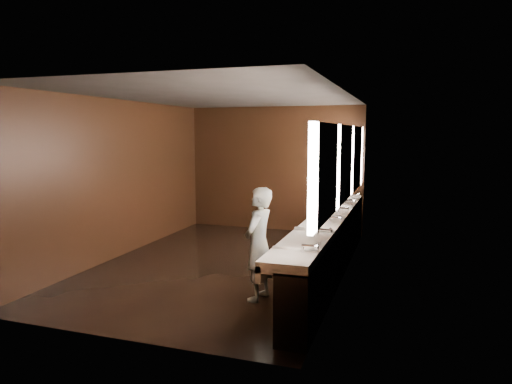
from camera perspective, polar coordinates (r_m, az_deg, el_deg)
floor at (r=7.86m, az=-3.91°, el=-8.96°), size 6.00×6.00×0.00m
ceiling at (r=7.56m, az=-4.10°, el=11.86°), size 4.00×6.00×0.02m
wall_back at (r=10.41m, az=2.33°, el=2.93°), size 4.00×0.02×2.80m
wall_front at (r=4.97m, az=-17.33°, el=-2.32°), size 4.00×0.02×2.80m
wall_left at (r=8.55m, az=-16.50°, el=1.66°), size 0.02×6.00×2.80m
wall_right at (r=7.07m, az=11.16°, el=0.68°), size 0.02×6.00×2.80m
sink_counter at (r=7.26m, az=9.35°, el=-6.37°), size 0.55×5.40×1.01m
mirror_band at (r=7.04m, az=11.08°, el=3.51°), size 0.06×5.03×1.15m
person at (r=6.05m, az=0.34°, el=-6.51°), size 0.43×0.59×1.51m
trash_bin at (r=6.43m, az=5.95°, el=-10.24°), size 0.42×0.42×0.53m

